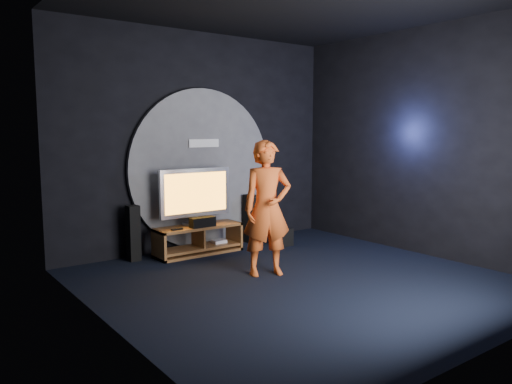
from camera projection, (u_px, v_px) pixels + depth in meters
floor at (301, 282)px, 6.40m from camera, size 5.00×5.00×0.00m
back_wall at (200, 141)px, 8.17m from camera, size 5.00×0.04×3.50m
front_wall at (501, 152)px, 4.19m from camera, size 5.00×0.04×3.50m
left_wall at (104, 149)px, 4.70m from camera, size 0.04×5.00×3.50m
right_wall at (424, 142)px, 7.66m from camera, size 0.04×5.00×3.50m
wall_disc_panel at (202, 169)px, 8.19m from camera, size 2.60×0.11×2.60m
media_console at (199, 241)px, 7.82m from camera, size 1.39×0.45×0.45m
tv at (196, 194)px, 7.78m from camera, size 1.21×0.22×0.89m
center_speaker at (203, 222)px, 7.67m from camera, size 0.40×0.15×0.15m
remote at (177, 229)px, 7.43m from camera, size 0.18×0.05×0.02m
tower_speaker_left at (133, 233)px, 7.39m from camera, size 0.17×0.18×0.83m
tower_speaker_right at (250, 218)px, 8.62m from camera, size 0.17×0.18×0.83m
subwoofer at (282, 237)px, 8.39m from camera, size 0.27×0.27×0.29m
player at (267, 208)px, 6.61m from camera, size 0.77×0.63×1.80m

